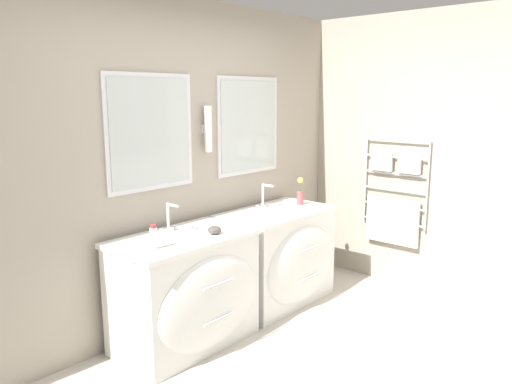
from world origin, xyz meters
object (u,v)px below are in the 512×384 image
at_px(vanity_right, 280,256).
at_px(amenity_bowl, 215,230).
at_px(flower_vase, 300,193).
at_px(toiletry_bottle, 154,238).
at_px(vanity_left, 188,291).

bearing_deg(vanity_right, amenity_bowl, -173.75).
height_order(amenity_bowl, flower_vase, flower_vase).
xyz_separation_m(amenity_bowl, flower_vase, (1.23, 0.13, 0.08)).
bearing_deg(vanity_right, flower_vase, 5.50).
xyz_separation_m(toiletry_bottle, amenity_bowl, (0.52, -0.04, -0.05)).
relative_size(vanity_right, toiletry_bottle, 6.26).
distance_m(vanity_left, flower_vase, 1.51).
height_order(vanity_left, vanity_right, same).
relative_size(vanity_left, flower_vase, 4.11).
distance_m(vanity_right, amenity_bowl, 1.00).
xyz_separation_m(vanity_left, toiletry_bottle, (-0.33, -0.06, 0.49)).
distance_m(vanity_right, toiletry_bottle, 1.50).
distance_m(toiletry_bottle, flower_vase, 1.75).
bearing_deg(flower_vase, toiletry_bottle, -176.94).
height_order(vanity_left, flower_vase, flower_vase).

